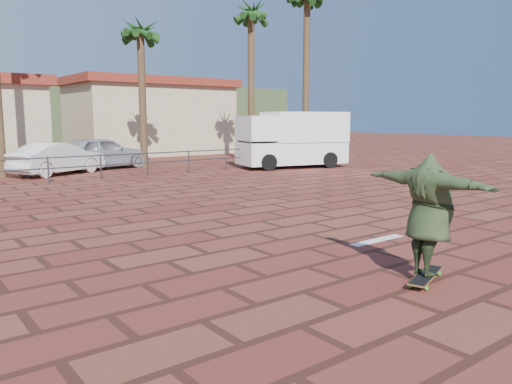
{
  "coord_description": "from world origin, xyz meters",
  "views": [
    {
      "loc": [
        -7.12,
        -7.41,
        2.41
      ],
      "look_at": [
        -0.51,
        1.2,
        0.8
      ],
      "focal_mm": 35.0,
      "sensor_mm": 36.0,
      "label": 1
    }
  ],
  "objects_px": {
    "skateboarder": "(429,215)",
    "car_white": "(58,159)",
    "campervan": "(293,138)",
    "car_silver": "(102,153)",
    "longboard": "(426,276)"
  },
  "relations": [
    {
      "from": "skateboarder",
      "to": "car_white",
      "type": "xyz_separation_m",
      "value": [
        -0.05,
        18.07,
        -0.32
      ]
    },
    {
      "from": "campervan",
      "to": "car_silver",
      "type": "bearing_deg",
      "value": 161.59
    },
    {
      "from": "car_silver",
      "to": "skateboarder",
      "type": "bearing_deg",
      "value": 164.98
    },
    {
      "from": "skateboarder",
      "to": "car_white",
      "type": "height_order",
      "value": "skateboarder"
    },
    {
      "from": "longboard",
      "to": "skateboarder",
      "type": "relative_size",
      "value": 0.52
    },
    {
      "from": "skateboarder",
      "to": "car_silver",
      "type": "relative_size",
      "value": 0.49
    },
    {
      "from": "car_white",
      "to": "longboard",
      "type": "bearing_deg",
      "value": 154.17
    },
    {
      "from": "longboard",
      "to": "car_white",
      "type": "height_order",
      "value": "car_white"
    },
    {
      "from": "longboard",
      "to": "skateboarder",
      "type": "height_order",
      "value": "skateboarder"
    },
    {
      "from": "skateboarder",
      "to": "car_silver",
      "type": "bearing_deg",
      "value": -0.01
    },
    {
      "from": "car_silver",
      "to": "car_white",
      "type": "relative_size",
      "value": 1.09
    },
    {
      "from": "campervan",
      "to": "car_white",
      "type": "bearing_deg",
      "value": 173.83
    },
    {
      "from": "longboard",
      "to": "skateboarder",
      "type": "bearing_deg",
      "value": -83.31
    },
    {
      "from": "car_white",
      "to": "skateboarder",
      "type": "bearing_deg",
      "value": 154.17
    },
    {
      "from": "campervan",
      "to": "car_white",
      "type": "relative_size",
      "value": 1.34
    }
  ]
}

